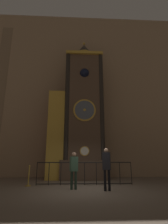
% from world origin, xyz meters
% --- Properties ---
extents(ground_plane, '(28.00, 28.00, 0.00)m').
position_xyz_m(ground_plane, '(0.00, 0.00, 0.00)').
color(ground_plane, brown).
extents(cathedral_back_wall, '(24.00, 0.32, 14.04)m').
position_xyz_m(cathedral_back_wall, '(-0.09, 5.28, 7.01)').
color(cathedral_back_wall, '#997A5B').
rests_on(cathedral_back_wall, ground_plane).
extents(clock_tower, '(4.05, 1.79, 10.36)m').
position_xyz_m(clock_tower, '(-0.21, 3.78, 4.36)').
color(clock_tower, brown).
rests_on(clock_tower, ground_plane).
extents(railing_fence, '(5.02, 0.05, 1.15)m').
position_xyz_m(railing_fence, '(0.04, 1.34, 0.63)').
color(railing_fence, black).
rests_on(railing_fence, ground_plane).
extents(visitor_near, '(0.39, 0.32, 1.60)m').
position_xyz_m(visitor_near, '(-0.53, -0.02, 0.96)').
color(visitor_near, '#213427').
rests_on(visitor_near, ground_plane).
extents(visitor_far, '(0.39, 0.31, 1.77)m').
position_xyz_m(visitor_far, '(0.91, -0.44, 1.06)').
color(visitor_far, black).
rests_on(visitor_far, ground_plane).
extents(stanchion_post, '(0.28, 0.28, 0.99)m').
position_xyz_m(stanchion_post, '(-2.78, 1.07, 0.32)').
color(stanchion_post, '#B28E33').
rests_on(stanchion_post, ground_plane).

